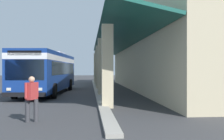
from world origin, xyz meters
The scene contains 6 objects.
ground centered at (0.00, 8.00, 0.00)m, with size 120.00×120.00×0.00m, color #38383A.
curb_strip centered at (-2.42, 2.97, 0.06)m, with size 33.83×0.50×0.12m, color #9E998E.
plaza_building centered at (-2.42, 12.60, 4.01)m, with size 28.49×16.51×8.01m.
transit_bus centered at (0.88, -0.96, 1.85)m, with size 11.38×3.45×3.34m.
pedestrian centered at (12.04, 0.23, 0.91)m, with size 0.59×0.44×1.63m.
potted_palm centered at (-8.00, 4.23, 0.58)m, with size 1.63×1.56×2.53m.
Camera 1 is at (21.39, 2.28, 1.88)m, focal length 41.09 mm.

